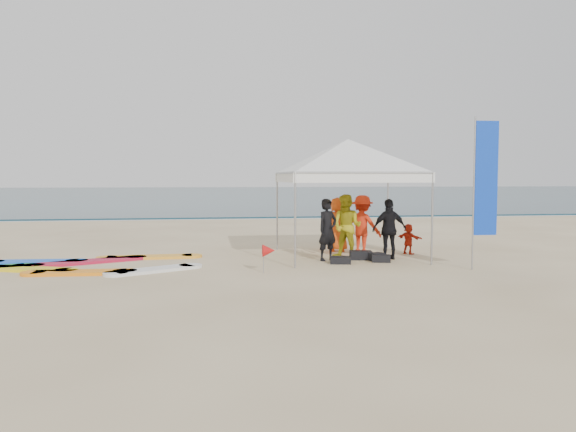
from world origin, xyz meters
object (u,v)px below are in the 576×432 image
(marker_pennant, at_px, (269,251))
(person_orange_a, at_px, (362,226))
(person_orange_b, at_px, (337,224))
(surfboard_spread, at_px, (78,265))
(feather_flag, at_px, (485,180))
(person_black_a, at_px, (328,230))
(person_yellow, at_px, (347,226))
(person_seated, at_px, (408,239))
(person_black_b, at_px, (389,229))
(canopy_tent, at_px, (348,140))

(marker_pennant, bearing_deg, person_orange_a, 40.19)
(person_orange_b, height_order, surfboard_spread, person_orange_b)
(feather_flag, height_order, marker_pennant, feather_flag)
(person_black_a, bearing_deg, person_yellow, 2.90)
(person_yellow, xyz_separation_m, person_seated, (1.87, 0.49, -0.42))
(person_black_a, relative_size, feather_flag, 0.45)
(marker_pennant, bearing_deg, person_yellow, 40.96)
(person_yellow, relative_size, person_black_b, 1.07)
(person_orange_a, distance_m, marker_pennant, 3.69)
(person_yellow, distance_m, person_orange_a, 0.65)
(person_yellow, distance_m, person_seated, 1.98)
(person_black_a, xyz_separation_m, person_orange_a, (1.12, 0.76, 0.03))
(person_black_a, xyz_separation_m, marker_pennant, (-1.68, -1.62, -0.29))
(person_seated, distance_m, feather_flag, 3.28)
(person_yellow, relative_size, marker_pennant, 2.62)
(person_orange_a, xyz_separation_m, feather_flag, (2.12, -2.63, 1.24))
(feather_flag, bearing_deg, person_orange_a, 128.81)
(person_yellow, relative_size, feather_flag, 0.48)
(person_yellow, distance_m, person_orange_b, 1.31)
(person_orange_b, relative_size, canopy_tent, 0.33)
(person_orange_a, bearing_deg, person_seated, -136.07)
(canopy_tent, relative_size, marker_pennant, 7.42)
(person_orange_b, height_order, marker_pennant, person_orange_b)
(feather_flag, bearing_deg, person_seated, 105.70)
(person_orange_a, bearing_deg, person_black_b, 162.53)
(person_orange_a, relative_size, surfboard_spread, 0.29)
(person_yellow, xyz_separation_m, person_orange_a, (0.53, 0.39, -0.02))
(surfboard_spread, bearing_deg, person_yellow, 3.96)
(marker_pennant, distance_m, surfboard_spread, 4.67)
(canopy_tent, height_order, surfboard_spread, canopy_tent)
(person_seated, distance_m, canopy_tent, 3.25)
(canopy_tent, distance_m, marker_pennant, 4.17)
(canopy_tent, bearing_deg, feather_flag, -44.22)
(person_seated, height_order, surfboard_spread, person_seated)
(person_orange_b, bearing_deg, marker_pennant, 63.14)
(person_black_a, xyz_separation_m, feather_flag, (3.24, -1.88, 1.27))
(marker_pennant, bearing_deg, canopy_tent, 43.50)
(person_seated, height_order, feather_flag, feather_flag)
(marker_pennant, bearing_deg, feather_flag, -3.06)
(person_black_a, bearing_deg, feather_flag, -58.63)
(person_orange_a, relative_size, person_orange_b, 1.06)
(marker_pennant, bearing_deg, person_black_b, 25.81)
(canopy_tent, bearing_deg, person_orange_b, 91.30)
(person_orange_b, xyz_separation_m, person_seated, (1.82, -0.81, -0.35))
(person_black_a, height_order, marker_pennant, person_black_a)
(surfboard_spread, bearing_deg, feather_flag, -10.82)
(person_orange_a, height_order, canopy_tent, canopy_tent)
(person_orange_a, height_order, person_seated, person_orange_a)
(person_orange_a, bearing_deg, marker_pennant, 79.71)
(person_yellow, height_order, person_black_b, person_yellow)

